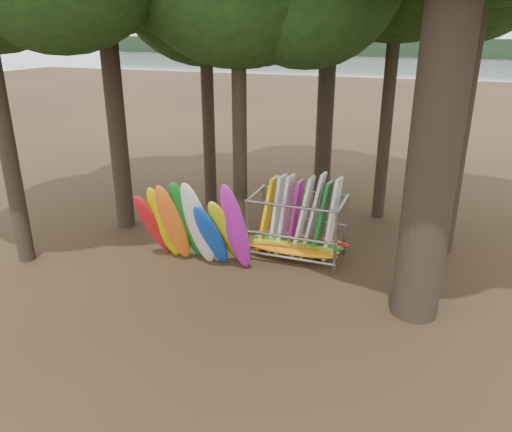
% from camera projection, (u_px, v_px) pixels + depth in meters
% --- Properties ---
extents(ground, '(120.00, 120.00, 0.00)m').
position_uv_depth(ground, '(240.00, 281.00, 13.87)').
color(ground, '#47331E').
rests_on(ground, ground).
extents(lake, '(160.00, 160.00, 0.00)m').
position_uv_depth(lake, '(409.00, 79.00, 66.40)').
color(lake, gray).
rests_on(lake, ground).
extents(far_shore, '(160.00, 4.00, 4.00)m').
position_uv_depth(far_shore, '(428.00, 48.00, 109.47)').
color(far_shore, black).
rests_on(far_shore, ground).
extents(kayak_row, '(3.46, 2.06, 3.07)m').
position_uv_depth(kayak_row, '(194.00, 227.00, 14.17)').
color(kayak_row, red).
rests_on(kayak_row, ground).
extents(storage_rack, '(3.15, 1.50, 2.67)m').
position_uv_depth(storage_rack, '(297.00, 229.00, 15.03)').
color(storage_rack, slate).
rests_on(storage_rack, ground).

